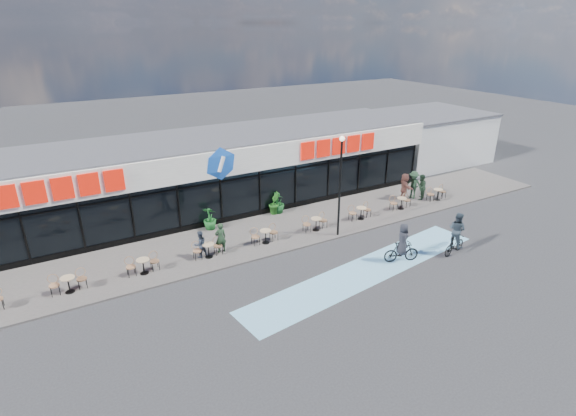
{
  "coord_description": "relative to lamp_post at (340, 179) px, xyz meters",
  "views": [
    {
      "loc": [
        -8.6,
        -15.95,
        11.03
      ],
      "look_at": [
        2.48,
        3.5,
        1.79
      ],
      "focal_mm": 28.0,
      "sensor_mm": 36.0,
      "label": 1
    }
  ],
  "objects": [
    {
      "name": "ground",
      "position": [
        -4.99,
        -2.3,
        -3.39
      ],
      "size": [
        120.0,
        120.0,
        0.0
      ],
      "primitive_type": "plane",
      "color": "#28282B",
      "rests_on": "ground"
    },
    {
      "name": "sidewalk",
      "position": [
        -4.99,
        2.2,
        -3.34
      ],
      "size": [
        44.0,
        5.0,
        0.1
      ],
      "primitive_type": "cube",
      "color": "#554F4B",
      "rests_on": "ground"
    },
    {
      "name": "bike_lane",
      "position": [
        -0.99,
        -3.8,
        -3.39
      ],
      "size": [
        14.17,
        4.13,
        0.01
      ],
      "primitive_type": "cube",
      "rotation": [
        0.0,
        0.0,
        0.14
      ],
      "color": "#70B0D3",
      "rests_on": "ground"
    },
    {
      "name": "building",
      "position": [
        -4.99,
        7.63,
        -1.05
      ],
      "size": [
        30.6,
        6.57,
        4.75
      ],
      "color": "black",
      "rests_on": "ground"
    },
    {
      "name": "neighbour_building",
      "position": [
        15.51,
        8.7,
        -1.33
      ],
      "size": [
        9.2,
        7.2,
        4.11
      ],
      "color": "silver",
      "rests_on": "ground"
    },
    {
      "name": "lamp_post",
      "position": [
        0.0,
        0.0,
        0.0
      ],
      "size": [
        0.28,
        0.28,
        5.59
      ],
      "color": "black",
      "rests_on": "sidewalk"
    },
    {
      "name": "bistro_set_1",
      "position": [
        -13.6,
        1.17,
        -2.84
      ],
      "size": [
        1.54,
        0.62,
        0.9
      ],
      "color": "tan",
      "rests_on": "sidewalk"
    },
    {
      "name": "bistro_set_2",
      "position": [
        -10.38,
        1.17,
        -2.84
      ],
      "size": [
        1.54,
        0.62,
        0.9
      ],
      "color": "tan",
      "rests_on": "sidewalk"
    },
    {
      "name": "bistro_set_3",
      "position": [
        -7.17,
        1.17,
        -2.84
      ],
      "size": [
        1.54,
        0.62,
        0.9
      ],
      "color": "tan",
      "rests_on": "sidewalk"
    },
    {
      "name": "bistro_set_4",
      "position": [
        -3.96,
        1.17,
        -2.84
      ],
      "size": [
        1.54,
        0.62,
        0.9
      ],
      "color": "tan",
      "rests_on": "sidewalk"
    },
    {
      "name": "bistro_set_5",
      "position": [
        -0.74,
        1.17,
        -2.84
      ],
      "size": [
        1.54,
        0.62,
        0.9
      ],
      "color": "tan",
      "rests_on": "sidewalk"
    },
    {
      "name": "bistro_set_6",
      "position": [
        2.47,
        1.17,
        -2.84
      ],
      "size": [
        1.54,
        0.62,
        0.9
      ],
      "color": "tan",
      "rests_on": "sidewalk"
    },
    {
      "name": "bistro_set_7",
      "position": [
        5.68,
        1.17,
        -2.84
      ],
      "size": [
        1.54,
        0.62,
        0.9
      ],
      "color": "tan",
      "rests_on": "sidewalk"
    },
    {
      "name": "bistro_set_8",
      "position": [
        8.89,
        1.17,
        -2.84
      ],
      "size": [
        1.54,
        0.62,
        0.9
      ],
      "color": "tan",
      "rests_on": "sidewalk"
    },
    {
      "name": "potted_plant_left",
      "position": [
        -5.9,
        4.24,
        -2.63
      ],
      "size": [
        1.05,
        1.05,
        1.33
      ],
      "primitive_type": "imported",
      "rotation": [
        0.0,
        0.0,
        2.43
      ],
      "color": "#17511F",
      "rests_on": "sidewalk"
    },
    {
      "name": "potted_plant_mid",
      "position": [
        -1.67,
        4.43,
        -2.6
      ],
      "size": [
        0.94,
        0.97,
        1.38
      ],
      "primitive_type": "imported",
      "rotation": [
        0.0,
        0.0,
        0.96
      ],
      "color": "#1D5418",
      "rests_on": "sidewalk"
    },
    {
      "name": "potted_plant_right",
      "position": [
        -1.39,
        4.41,
        -2.6
      ],
      "size": [
        0.84,
        0.84,
        1.38
      ],
      "primitive_type": "imported",
      "rotation": [
        0.0,
        0.0,
        1.67
      ],
      "color": "#14461B",
      "rests_on": "sidewalk"
    },
    {
      "name": "patron_left",
      "position": [
        -6.41,
        1.32,
        -2.49
      ],
      "size": [
        0.59,
        0.4,
        1.6
      ],
      "primitive_type": "imported",
      "rotation": [
        0.0,
        0.0,
        3.11
      ],
      "color": "#1C331F",
      "rests_on": "sidewalk"
    },
    {
      "name": "patron_right",
      "position": [
        -7.5,
        1.33,
        -2.59
      ],
      "size": [
        0.79,
        0.68,
        1.41
      ],
      "primitive_type": "imported",
      "rotation": [
        0.0,
        0.0,
        3.38
      ],
      "color": "#2A3342",
      "rests_on": "sidewalk"
    },
    {
      "name": "pedestrian_a",
      "position": [
        7.68,
        2.17,
        -2.35
      ],
      "size": [
        1.1,
        1.38,
        1.88
      ],
      "primitive_type": "imported",
      "rotation": [
        0.0,
        0.0,
        -1.19
      ],
      "color": "#1C3220",
      "rests_on": "sidewalk"
    },
    {
      "name": "pedestrian_b",
      "position": [
        7.0,
        2.28,
        -2.39
      ],
      "size": [
        1.1,
        1.76,
        1.81
      ],
      "primitive_type": "imported",
      "rotation": [
        0.0,
        0.0,
        1.2
      ],
      "color": "brown",
      "rests_on": "sidewalk"
    },
    {
      "name": "pedestrian_c",
      "position": [
        7.96,
        1.74,
        -2.43
      ],
      "size": [
        1.05,
        1.01,
        1.71
      ],
      "primitive_type": "imported",
      "rotation": [
        0.0,
        0.0,
        3.76
      ],
      "color": "black",
      "rests_on": "sidewalk"
    },
    {
      "name": "cyclist_a",
      "position": [
        4.01,
        -4.63,
        -2.39
      ],
      "size": [
        1.76,
        1.01,
        2.29
      ],
      "color": "black",
      "rests_on": "ground"
    },
    {
      "name": "cyclist_b",
      "position": [
        1.05,
        -3.9,
        -2.57
      ],
      "size": [
        1.85,
        1.09,
        2.05
      ],
      "color": "black",
      "rests_on": "ground"
    }
  ]
}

